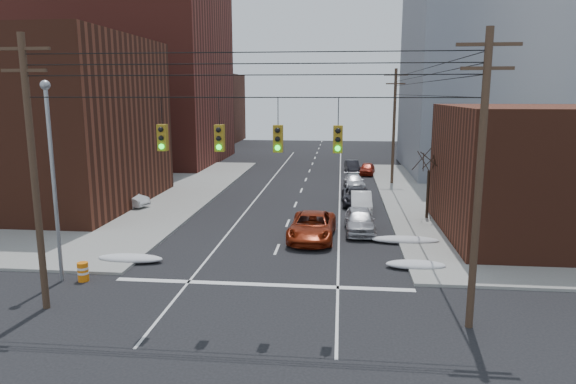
% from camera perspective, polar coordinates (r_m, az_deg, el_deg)
% --- Properties ---
extents(ground, '(160.00, 160.00, 0.00)m').
position_cam_1_polar(ground, '(18.42, -6.11, -17.51)').
color(ground, black).
rests_on(ground, ground).
extents(sidewalk_nw, '(40.00, 40.00, 0.15)m').
position_cam_1_polar(sidewalk_nw, '(53.29, -29.14, 0.18)').
color(sidewalk_nw, gray).
rests_on(sidewalk_nw, ground).
extents(building_brick_tall, '(24.00, 20.00, 30.00)m').
position_cam_1_polar(building_brick_tall, '(69.78, -18.03, 15.58)').
color(building_brick_tall, maroon).
rests_on(building_brick_tall, ground).
extents(building_brick_near, '(20.00, 16.00, 13.00)m').
position_cam_1_polar(building_brick_near, '(45.68, -28.28, 6.83)').
color(building_brick_near, '#4F2417').
rests_on(building_brick_near, ground).
extents(building_brick_far, '(22.00, 18.00, 12.00)m').
position_cam_1_polar(building_brick_far, '(94.58, -12.44, 9.04)').
color(building_brick_far, '#4F2417').
rests_on(building_brick_far, ground).
extents(building_office, '(22.00, 20.00, 25.00)m').
position_cam_1_polar(building_office, '(62.72, 23.73, 13.49)').
color(building_office, gray).
rests_on(building_office, ground).
extents(building_glass, '(20.00, 18.00, 22.00)m').
position_cam_1_polar(building_glass, '(88.26, 19.76, 11.79)').
color(building_glass, gray).
rests_on(building_glass, ground).
extents(utility_pole_left, '(2.20, 0.28, 11.00)m').
position_cam_1_polar(utility_pole_left, '(22.52, -26.42, 2.21)').
color(utility_pole_left, '#473323').
rests_on(utility_pole_left, ground).
extents(utility_pole_right, '(2.20, 0.28, 11.00)m').
position_cam_1_polar(utility_pole_right, '(19.69, 20.50, 1.56)').
color(utility_pole_right, '#473323').
rests_on(utility_pole_right, ground).
extents(utility_pole_far, '(2.20, 0.28, 11.00)m').
position_cam_1_polar(utility_pole_far, '(50.16, 11.70, 7.34)').
color(utility_pole_far, '#473323').
rests_on(utility_pole_far, ground).
extents(traffic_signals, '(17.00, 0.42, 2.02)m').
position_cam_1_polar(traffic_signals, '(19.16, -4.42, 6.15)').
color(traffic_signals, black).
rests_on(traffic_signals, ground).
extents(street_light, '(0.44, 0.44, 9.32)m').
position_cam_1_polar(street_light, '(25.61, -24.73, 2.72)').
color(street_light, gray).
rests_on(street_light, ground).
extents(bare_tree, '(2.09, 2.20, 4.93)m').
position_cam_1_polar(bare_tree, '(36.89, 15.28, 0.52)').
color(bare_tree, black).
rests_on(bare_tree, ground).
extents(snow_nw, '(3.50, 1.08, 0.42)m').
position_cam_1_polar(snow_nw, '(28.43, -17.11, -7.05)').
color(snow_nw, silver).
rests_on(snow_nw, ground).
extents(snow_ne, '(3.00, 1.08, 0.42)m').
position_cam_1_polar(snow_ne, '(27.01, 13.99, -7.84)').
color(snow_ne, silver).
rests_on(snow_ne, ground).
extents(snow_east_far, '(4.00, 1.08, 0.42)m').
position_cam_1_polar(snow_east_far, '(31.26, 12.87, -5.20)').
color(snow_east_far, silver).
rests_on(snow_east_far, ground).
extents(red_pickup, '(2.85, 5.83, 1.59)m').
position_cam_1_polar(red_pickup, '(31.20, 2.69, -3.84)').
color(red_pickup, maroon).
rests_on(red_pickup, ground).
extents(parked_car_a, '(1.97, 4.69, 1.59)m').
position_cam_1_polar(parked_car_a, '(32.96, 7.98, -3.14)').
color(parked_car_a, '#B5B4BA').
rests_on(parked_car_a, ground).
extents(parked_car_b, '(1.52, 4.34, 1.43)m').
position_cam_1_polar(parked_car_b, '(38.92, 8.13, -1.08)').
color(parked_car_b, white).
rests_on(parked_car_b, ground).
extents(parked_car_c, '(2.32, 4.83, 1.33)m').
position_cam_1_polar(parked_car_c, '(41.10, 7.58, -0.50)').
color(parked_car_c, black).
rests_on(parked_car_c, ground).
extents(parked_car_d, '(2.14, 4.43, 1.24)m').
position_cam_1_polar(parked_car_d, '(48.29, 7.35, 1.17)').
color(parked_car_d, '#B8B8BD').
rests_on(parked_car_d, ground).
extents(parked_car_e, '(2.00, 3.98, 1.30)m').
position_cam_1_polar(parked_car_e, '(56.41, 8.79, 2.57)').
color(parked_car_e, maroon).
rests_on(parked_car_e, ground).
extents(parked_car_f, '(1.76, 4.07, 1.30)m').
position_cam_1_polar(parked_car_f, '(58.07, 7.13, 2.85)').
color(parked_car_f, black).
rests_on(parked_car_f, ground).
extents(lot_car_a, '(4.01, 2.53, 1.25)m').
position_cam_1_polar(lot_car_a, '(41.43, -17.56, -0.67)').
color(lot_car_a, silver).
rests_on(lot_car_a, sidewalk_nw).
extents(lot_car_b, '(6.22, 4.65, 1.57)m').
position_cam_1_polar(lot_car_b, '(45.56, -18.48, 0.50)').
color(lot_car_b, '#A6A6AA').
rests_on(lot_car_b, sidewalk_nw).
extents(lot_car_c, '(4.79, 1.99, 1.38)m').
position_cam_1_polar(lot_car_c, '(45.52, -20.11, 0.27)').
color(lot_car_c, black).
rests_on(lot_car_c, sidewalk_nw).
extents(lot_car_d, '(4.18, 2.01, 1.38)m').
position_cam_1_polar(lot_car_d, '(47.36, -22.66, 0.48)').
color(lot_car_d, '#ACACB1').
rests_on(lot_car_d, sidewalk_nw).
extents(construction_barrel, '(0.62, 0.62, 0.91)m').
position_cam_1_polar(construction_barrel, '(26.36, -21.81, -8.20)').
color(construction_barrel, orange).
rests_on(construction_barrel, ground).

